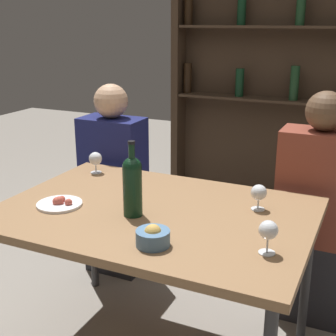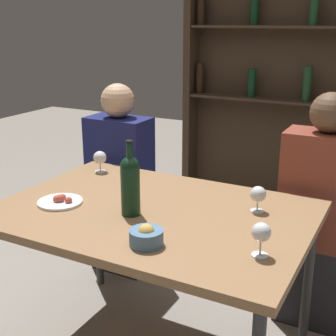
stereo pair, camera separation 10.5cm
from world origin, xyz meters
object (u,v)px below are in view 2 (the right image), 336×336
object	(u,v)px
seated_person_right	(319,221)
food_plate_0	(60,201)
wine_bottle	(130,183)
wine_glass_2	(258,195)
snack_bowl	(146,236)
wine_glass_0	(100,158)
seated_person_left	(120,186)
wine_glass_1	(261,233)

from	to	relation	value
seated_person_right	food_plate_0	bearing A→B (deg)	-142.19
wine_bottle	wine_glass_2	bearing A→B (deg)	31.15
snack_bowl	seated_person_right	world-z (taller)	seated_person_right
wine_glass_0	wine_bottle	bearing A→B (deg)	-42.28
wine_bottle	seated_person_left	distance (m)	0.97
wine_glass_0	seated_person_left	bearing A→B (deg)	105.35
seated_person_left	snack_bowl	bearing A→B (deg)	-51.78
wine_glass_1	seated_person_right	world-z (taller)	seated_person_right
seated_person_left	wine_bottle	bearing A→B (deg)	-53.39
wine_bottle	snack_bowl	xyz separation A→B (m)	(0.20, -0.21, -0.11)
food_plate_0	wine_glass_0	bearing A→B (deg)	103.62
snack_bowl	seated_person_right	xyz separation A→B (m)	(0.45, 0.94, -0.22)
wine_bottle	snack_bowl	distance (m)	0.31
wine_bottle	snack_bowl	world-z (taller)	wine_bottle
snack_bowl	wine_glass_2	bearing A→B (deg)	61.99
wine_bottle	snack_bowl	bearing A→B (deg)	-46.78
food_plate_0	wine_glass_2	bearing A→B (deg)	21.89
wine_glass_0	wine_glass_2	xyz separation A→B (m)	(0.92, -0.14, -0.00)
wine_bottle	seated_person_right	distance (m)	1.03
wine_bottle	wine_glass_1	bearing A→B (deg)	-9.51
wine_bottle	seated_person_right	xyz separation A→B (m)	(0.66, 0.73, -0.32)
seated_person_right	wine_glass_2	bearing A→B (deg)	-113.09
food_plate_0	wine_bottle	bearing A→B (deg)	7.40
wine_bottle	food_plate_0	bearing A→B (deg)	-172.60
wine_glass_1	snack_bowl	distance (m)	0.41
food_plate_0	seated_person_left	distance (m)	0.83
wine_glass_0	seated_person_left	xyz separation A→B (m)	(-0.09, 0.32, -0.27)
wine_bottle	food_plate_0	world-z (taller)	wine_bottle
snack_bowl	seated_person_right	size ratio (longest dim) A/B	0.10
wine_glass_0	snack_bowl	world-z (taller)	wine_glass_0
snack_bowl	seated_person_right	distance (m)	1.07
wine_glass_1	snack_bowl	size ratio (longest dim) A/B	0.99
snack_bowl	wine_bottle	bearing A→B (deg)	133.22
wine_bottle	seated_person_left	size ratio (longest dim) A/B	0.27
wine_bottle	seated_person_left	bearing A→B (deg)	126.61
seated_person_right	snack_bowl	bearing A→B (deg)	-115.71
wine_glass_1	seated_person_right	distance (m)	0.88
seated_person_left	wine_glass_0	bearing A→B (deg)	-74.65
food_plate_0	seated_person_left	xyz separation A→B (m)	(-0.20, 0.78, -0.21)
wine_bottle	wine_glass_1	distance (m)	0.60
seated_person_left	seated_person_right	xyz separation A→B (m)	(1.20, 0.00, 0.01)
wine_glass_0	wine_glass_2	size ratio (longest dim) A/B	1.01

